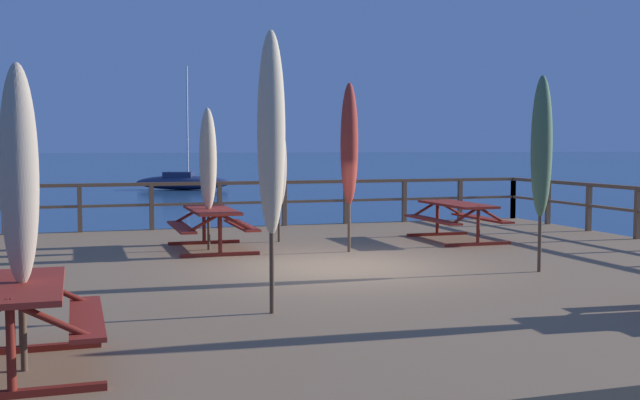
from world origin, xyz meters
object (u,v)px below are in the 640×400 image
object	(u,v)px
picnic_table_front_left	(17,309)
sailboat_distant	(183,182)
patio_umbrella_short_back	(208,160)
patio_umbrella_short_front	(271,134)
patio_umbrella_tall_front	(349,145)
patio_umbrella_tall_mid_left	(279,165)
picnic_table_mid_right	(457,213)
patio_umbrella_short_mid	(542,148)
patio_umbrella_tall_mid_right	(19,176)
picnic_table_back_right	(211,220)

from	to	relation	value
picnic_table_front_left	sailboat_distant	bearing A→B (deg)	80.81
patio_umbrella_short_back	patio_umbrella_short_front	size ratio (longest dim) A/B	0.81
patio_umbrella_short_back	patio_umbrella_tall_front	size ratio (longest dim) A/B	0.86
picnic_table_front_left	sailboat_distant	world-z (taller)	sailboat_distant
picnic_table_front_left	patio_umbrella_tall_mid_left	xyz separation A→B (m)	(4.33, 8.00, 1.00)
picnic_table_mid_right	patio_umbrella_tall_front	bearing A→B (deg)	-160.51
patio_umbrella_short_back	patio_umbrella_short_mid	distance (m)	5.96
picnic_table_mid_right	patio_umbrella_short_back	bearing A→B (deg)	179.11
patio_umbrella_short_front	patio_umbrella_tall_mid_right	bearing A→B (deg)	-148.64
picnic_table_mid_right	patio_umbrella_short_front	size ratio (longest dim) A/B	0.66
picnic_table_mid_right	patio_umbrella_short_back	size ratio (longest dim) A/B	0.81
picnic_table_mid_right	picnic_table_front_left	bearing A→B (deg)	-137.72
patio_umbrella_tall_mid_left	patio_umbrella_short_mid	distance (m)	5.58
patio_umbrella_tall_mid_right	sailboat_distant	world-z (taller)	sailboat_distant
picnic_table_back_right	picnic_table_front_left	size ratio (longest dim) A/B	1.23
picnic_table_mid_right	sailboat_distant	world-z (taller)	sailboat_distant
picnic_table_mid_right	patio_umbrella_short_back	world-z (taller)	patio_umbrella_short_back
patio_umbrella_tall_mid_right	patio_umbrella_short_front	distance (m)	3.03
patio_umbrella_tall_mid_right	patio_umbrella_tall_mid_left	distance (m)	9.03
picnic_table_back_right	picnic_table_front_left	distance (m)	7.76
picnic_table_back_right	picnic_table_front_left	world-z (taller)	same
patio_umbrella_tall_front	sailboat_distant	world-z (taller)	sailboat_distant
patio_umbrella_tall_mid_left	sailboat_distant	world-z (taller)	sailboat_distant
patio_umbrella_tall_front	sailboat_distant	size ratio (longest dim) A/B	0.40
patio_umbrella_short_front	patio_umbrella_tall_mid_left	size ratio (longest dim) A/B	1.32
patio_umbrella_tall_front	patio_umbrella_short_mid	bearing A→B (deg)	-55.52
picnic_table_back_right	patio_umbrella_short_front	bearing A→B (deg)	-92.36
picnic_table_back_right	patio_umbrella_short_mid	distance (m)	6.07
patio_umbrella_tall_front	patio_umbrella_short_mid	distance (m)	3.59
patio_umbrella_short_back	sailboat_distant	distance (m)	34.72
picnic_table_back_right	patio_umbrella_tall_front	distance (m)	2.90
patio_umbrella_short_back	patio_umbrella_short_mid	xyz separation A→B (m)	(4.43, -3.98, 0.23)
picnic_table_front_left	picnic_table_back_right	bearing A→B (deg)	68.49
sailboat_distant	patio_umbrella_short_mid	bearing A→B (deg)	-89.29
sailboat_distant	picnic_table_mid_right	bearing A→B (deg)	-88.16
patio_umbrella_tall_mid_left	sailboat_distant	size ratio (longest dim) A/B	0.32
picnic_table_back_right	patio_umbrella_tall_mid_left	distance (m)	1.95
patio_umbrella_tall_front	patio_umbrella_short_front	world-z (taller)	patio_umbrella_short_front
patio_umbrella_short_front	picnic_table_mid_right	bearing A→B (deg)	46.49
patio_umbrella_tall_mid_right	patio_umbrella_short_front	size ratio (longest dim) A/B	0.81
patio_umbrella_short_front	picnic_table_back_right	bearing A→B (deg)	87.64
picnic_table_back_right	patio_umbrella_short_back	world-z (taller)	patio_umbrella_short_back
patio_umbrella_short_front	patio_umbrella_short_mid	size ratio (longest dim) A/B	1.08
patio_umbrella_tall_front	patio_umbrella_tall_mid_left	world-z (taller)	patio_umbrella_tall_front
picnic_table_front_left	sailboat_distant	size ratio (longest dim) A/B	0.22
patio_umbrella_tall_mid_right	patio_umbrella_short_mid	xyz separation A→B (m)	(7.17, 3.18, 0.23)
sailboat_distant	patio_umbrella_tall_mid_left	bearing A→B (deg)	-94.09
patio_umbrella_short_back	picnic_table_front_left	bearing A→B (deg)	-111.15
picnic_table_mid_right	patio_umbrella_short_front	distance (m)	7.75
picnic_table_mid_right	patio_umbrella_tall_mid_right	distance (m)	10.59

